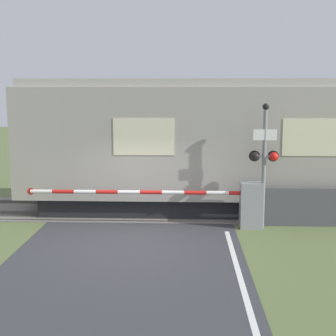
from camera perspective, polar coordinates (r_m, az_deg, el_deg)
name	(u,v)px	position (r m, az deg, el deg)	size (l,w,h in m)	color
ground_plane	(133,243)	(12.05, -4.31, -9.07)	(80.00, 80.00, 0.00)	#5B6B3D
track_bed	(145,209)	(15.25, -2.88, -5.06)	(36.00, 3.20, 0.13)	slate
train	(301,146)	(15.24, 15.96, 2.65)	(17.58, 2.72, 4.17)	black
crossing_barrier	(231,203)	(13.26, 7.63, -4.23)	(6.63, 0.44, 1.29)	gray
signal_post	(264,158)	(13.08, 11.64, 1.16)	(0.81, 0.26, 3.49)	gray
roadside_fence	(318,208)	(13.95, 17.86, -4.62)	(3.90, 0.06, 1.10)	#4C4C51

